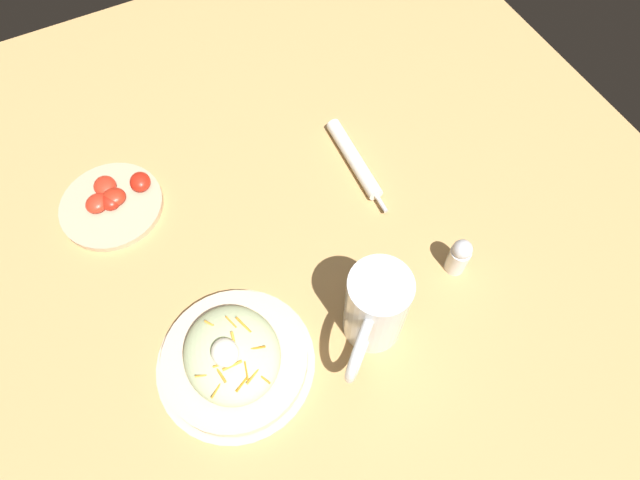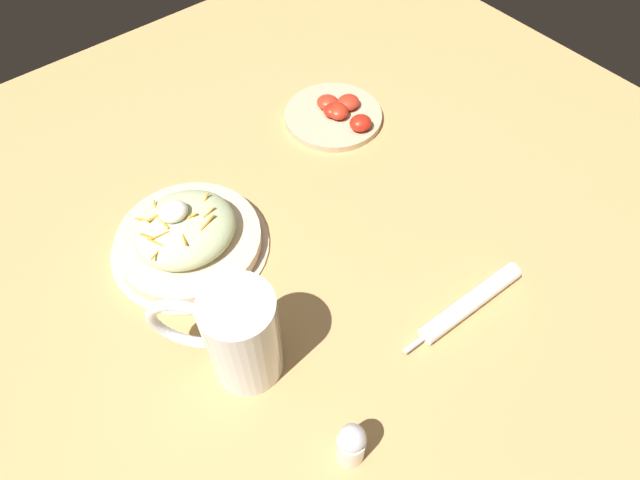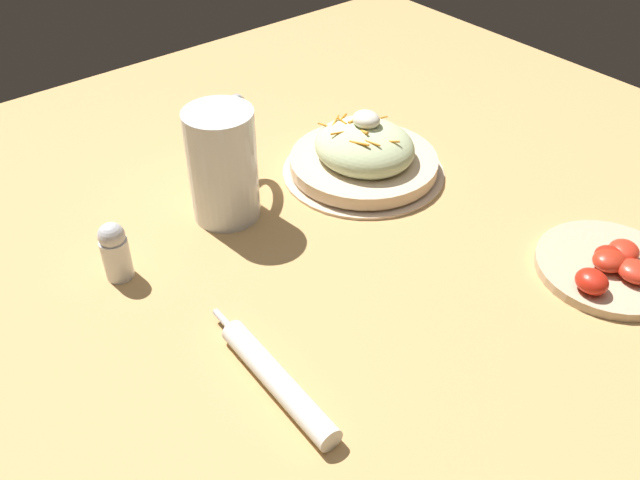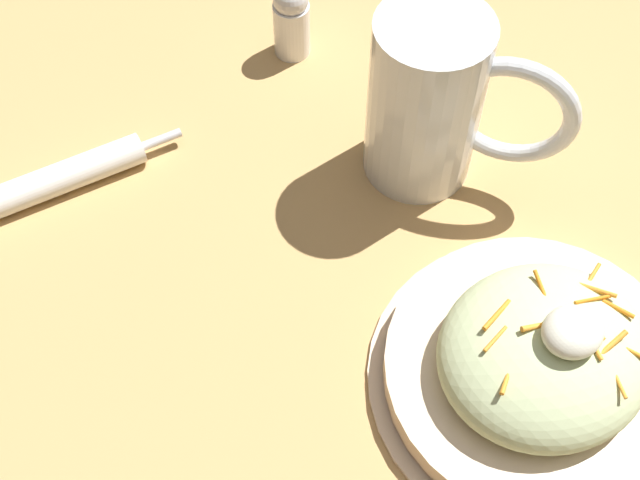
{
  "view_description": "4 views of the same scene",
  "coord_description": "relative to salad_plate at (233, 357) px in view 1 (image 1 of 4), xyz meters",
  "views": [
    {
      "loc": [
        0.42,
        -0.14,
        0.81
      ],
      "look_at": [
        0.06,
        0.05,
        0.08
      ],
      "focal_mm": 30.49,
      "sensor_mm": 36.0,
      "label": 1
    },
    {
      "loc": [
        0.32,
        0.37,
        0.69
      ],
      "look_at": [
        0.02,
        0.0,
        0.05
      ],
      "focal_mm": 31.27,
      "sensor_mm": 36.0,
      "label": 2
    },
    {
      "loc": [
        -0.47,
        0.45,
        0.55
      ],
      "look_at": [
        0.02,
        0.05,
        0.05
      ],
      "focal_mm": 38.59,
      "sensor_mm": 36.0,
      "label": 3
    },
    {
      "loc": [
        -0.11,
        -0.29,
        0.58
      ],
      "look_at": [
        0.06,
        0.0,
        0.07
      ],
      "focal_mm": 48.17,
      "sensor_mm": 36.0,
      "label": 4
    }
  ],
  "objects": [
    {
      "name": "napkin_roll",
      "position": [
        -0.25,
        0.34,
        -0.02
      ],
      "size": [
        0.21,
        0.03,
        0.03
      ],
      "color": "white",
      "rests_on": "ground_plane"
    },
    {
      "name": "salad_plate",
      "position": [
        0.0,
        0.0,
        0.0
      ],
      "size": [
        0.24,
        0.24,
        0.09
      ],
      "color": "beige",
      "rests_on": "ground_plane"
    },
    {
      "name": "beer_mug",
      "position": [
        0.04,
        0.21,
        0.04
      ],
      "size": [
        0.13,
        0.14,
        0.15
      ],
      "color": "white",
      "rests_on": "ground_plane"
    },
    {
      "name": "ground_plane",
      "position": [
        -0.15,
        0.14,
        -0.03
      ],
      "size": [
        1.43,
        1.43,
        0.0
      ],
      "primitive_type": "plane",
      "color": "tan"
    },
    {
      "name": "salt_shaker",
      "position": [
        0.02,
        0.38,
        0.01
      ],
      "size": [
        0.03,
        0.03,
        0.08
      ],
      "color": "white",
      "rests_on": "ground_plane"
    },
    {
      "name": "tomato_plate",
      "position": [
        -0.36,
        -0.08,
        -0.02
      ],
      "size": [
        0.18,
        0.18,
        0.04
      ],
      "color": "#D1B28E",
      "rests_on": "ground_plane"
    }
  ]
}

